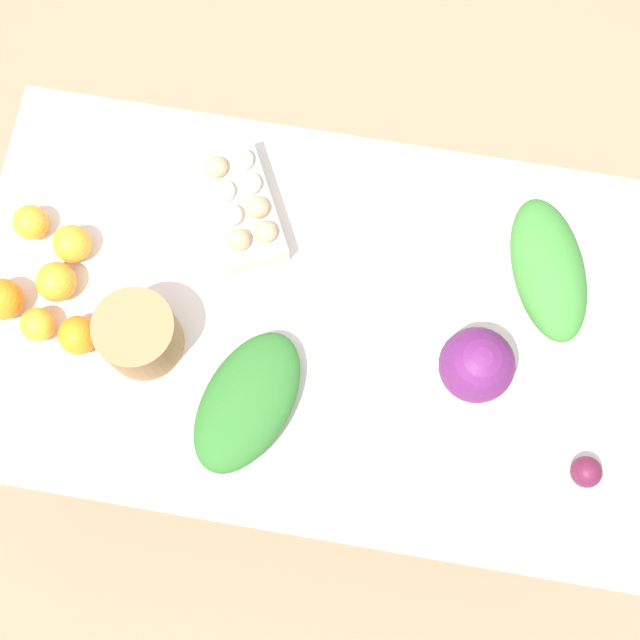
{
  "coord_description": "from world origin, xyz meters",
  "views": [
    {
      "loc": [
        0.07,
        -0.43,
        2.39
      ],
      "look_at": [
        0.0,
        0.0,
        0.75
      ],
      "focal_mm": 50.0,
      "sensor_mm": 36.0,
      "label": 1
    }
  ],
  "objects_px": {
    "orange_2": "(31,222)",
    "orange_4": "(78,335)",
    "greens_bunch_kale": "(247,402)",
    "orange_5": "(72,244)",
    "orange_1": "(2,299)",
    "orange_3": "(38,325)",
    "egg_carton": "(242,205)",
    "orange_0": "(56,282)",
    "greens_bunch_scallion": "(548,269)",
    "beet_root": "(586,472)",
    "paper_bag": "(139,335)",
    "cabbage_purple": "(477,365)"
  },
  "relations": [
    {
      "from": "orange_2",
      "to": "orange_4",
      "type": "distance_m",
      "value": 0.25
    },
    {
      "from": "greens_bunch_kale",
      "to": "orange_4",
      "type": "xyz_separation_m",
      "value": [
        -0.34,
        0.07,
        -0.0
      ]
    },
    {
      "from": "orange_5",
      "to": "orange_1",
      "type": "bearing_deg",
      "value": -128.09
    },
    {
      "from": "orange_3",
      "to": "orange_4",
      "type": "relative_size",
      "value": 0.88
    },
    {
      "from": "egg_carton",
      "to": "greens_bunch_kale",
      "type": "bearing_deg",
      "value": -14.92
    },
    {
      "from": "orange_4",
      "to": "egg_carton",
      "type": "bearing_deg",
      "value": 50.29
    },
    {
      "from": "orange_0",
      "to": "orange_3",
      "type": "xyz_separation_m",
      "value": [
        -0.02,
        -0.09,
        -0.01
      ]
    },
    {
      "from": "greens_bunch_scallion",
      "to": "orange_1",
      "type": "xyz_separation_m",
      "value": [
        -1.01,
        -0.23,
        -0.01
      ]
    },
    {
      "from": "egg_carton",
      "to": "orange_1",
      "type": "xyz_separation_m",
      "value": [
        -0.41,
        -0.26,
        -0.0
      ]
    },
    {
      "from": "beet_root",
      "to": "orange_2",
      "type": "bearing_deg",
      "value": 164.93
    },
    {
      "from": "beet_root",
      "to": "orange_3",
      "type": "relative_size",
      "value": 0.88
    },
    {
      "from": "paper_bag",
      "to": "orange_1",
      "type": "distance_m",
      "value": 0.28
    },
    {
      "from": "egg_carton",
      "to": "orange_3",
      "type": "relative_size",
      "value": 4.12
    },
    {
      "from": "cabbage_purple",
      "to": "greens_bunch_kale",
      "type": "distance_m",
      "value": 0.43
    },
    {
      "from": "cabbage_purple",
      "to": "orange_5",
      "type": "distance_m",
      "value": 0.8
    },
    {
      "from": "egg_carton",
      "to": "orange_0",
      "type": "xyz_separation_m",
      "value": [
        -0.32,
        -0.21,
        -0.0
      ]
    },
    {
      "from": "beet_root",
      "to": "orange_4",
      "type": "bearing_deg",
      "value": 174.48
    },
    {
      "from": "cabbage_purple",
      "to": "orange_4",
      "type": "relative_size",
      "value": 1.87
    },
    {
      "from": "cabbage_purple",
      "to": "greens_bunch_scallion",
      "type": "bearing_deg",
      "value": 61.64
    },
    {
      "from": "cabbage_purple",
      "to": "beet_root",
      "type": "distance_m",
      "value": 0.28
    },
    {
      "from": "orange_5",
      "to": "paper_bag",
      "type": "bearing_deg",
      "value": -42.92
    },
    {
      "from": "egg_carton",
      "to": "greens_bunch_scallion",
      "type": "bearing_deg",
      "value": 59.51
    },
    {
      "from": "greens_bunch_kale",
      "to": "beet_root",
      "type": "xyz_separation_m",
      "value": [
        0.63,
        -0.02,
        -0.01
      ]
    },
    {
      "from": "orange_0",
      "to": "cabbage_purple",
      "type": "bearing_deg",
      "value": -2.5
    },
    {
      "from": "orange_5",
      "to": "beet_root",
      "type": "bearing_deg",
      "value": -14.78
    },
    {
      "from": "orange_3",
      "to": "paper_bag",
      "type": "bearing_deg",
      "value": 1.79
    },
    {
      "from": "orange_3",
      "to": "orange_0",
      "type": "bearing_deg",
      "value": 79.79
    },
    {
      "from": "orange_4",
      "to": "orange_5",
      "type": "xyz_separation_m",
      "value": [
        -0.05,
        0.18,
        -0.0
      ]
    },
    {
      "from": "orange_1",
      "to": "orange_2",
      "type": "bearing_deg",
      "value": 85.38
    },
    {
      "from": "orange_4",
      "to": "orange_1",
      "type": "bearing_deg",
      "value": 164.49
    },
    {
      "from": "paper_bag",
      "to": "orange_4",
      "type": "distance_m",
      "value": 0.12
    },
    {
      "from": "orange_2",
      "to": "orange_3",
      "type": "xyz_separation_m",
      "value": [
        0.06,
        -0.2,
        -0.0
      ]
    },
    {
      "from": "orange_3",
      "to": "orange_4",
      "type": "xyz_separation_m",
      "value": [
        0.08,
        -0.01,
        0.0
      ]
    },
    {
      "from": "orange_0",
      "to": "orange_4",
      "type": "distance_m",
      "value": 0.12
    },
    {
      "from": "cabbage_purple",
      "to": "orange_0",
      "type": "bearing_deg",
      "value": 177.5
    },
    {
      "from": "orange_4",
      "to": "orange_5",
      "type": "distance_m",
      "value": 0.18
    },
    {
      "from": "greens_bunch_scallion",
      "to": "greens_bunch_kale",
      "type": "bearing_deg",
      "value": -146.42
    },
    {
      "from": "paper_bag",
      "to": "orange_3",
      "type": "bearing_deg",
      "value": -178.21
    },
    {
      "from": "orange_1",
      "to": "orange_5",
      "type": "relative_size",
      "value": 1.09
    },
    {
      "from": "orange_0",
      "to": "beet_root",
      "type": "bearing_deg",
      "value": -10.36
    },
    {
      "from": "greens_bunch_kale",
      "to": "greens_bunch_scallion",
      "type": "bearing_deg",
      "value": 33.58
    },
    {
      "from": "paper_bag",
      "to": "cabbage_purple",
      "type": "bearing_deg",
      "value": 4.2
    },
    {
      "from": "orange_4",
      "to": "greens_bunch_kale",
      "type": "bearing_deg",
      "value": -11.88
    },
    {
      "from": "paper_bag",
      "to": "egg_carton",
      "type": "bearing_deg",
      "value": 65.13
    },
    {
      "from": "beet_root",
      "to": "orange_1",
      "type": "height_order",
      "value": "orange_1"
    },
    {
      "from": "orange_0",
      "to": "orange_2",
      "type": "distance_m",
      "value": 0.14
    },
    {
      "from": "orange_2",
      "to": "orange_3",
      "type": "relative_size",
      "value": 1.05
    },
    {
      "from": "orange_5",
      "to": "cabbage_purple",
      "type": "bearing_deg",
      "value": -8.29
    },
    {
      "from": "paper_bag",
      "to": "orange_2",
      "type": "relative_size",
      "value": 2.16
    },
    {
      "from": "cabbage_purple",
      "to": "orange_1",
      "type": "distance_m",
      "value": 0.9
    }
  ]
}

